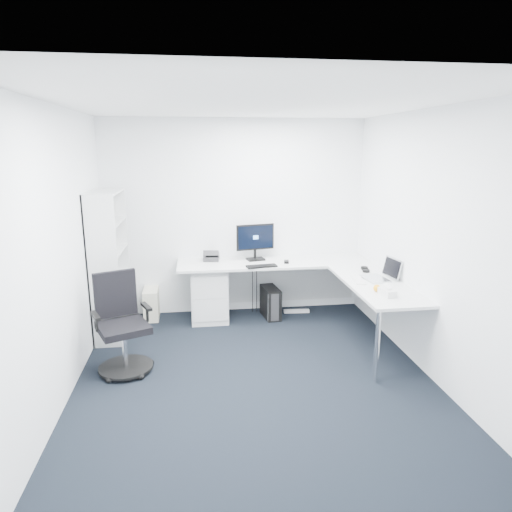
{
  "coord_description": "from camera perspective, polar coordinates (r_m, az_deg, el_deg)",
  "views": [
    {
      "loc": [
        -0.56,
        -4.19,
        2.33
      ],
      "look_at": [
        0.15,
        1.05,
        1.05
      ],
      "focal_mm": 32.0,
      "sensor_mm": 36.0,
      "label": 1
    }
  ],
  "objects": [
    {
      "name": "wall_right",
      "position": [
        4.91,
        21.21,
        1.16
      ],
      "size": [
        0.02,
        4.2,
        2.7
      ],
      "primitive_type": "cube",
      "color": "white",
      "rests_on": "ground"
    },
    {
      "name": "wall_front",
      "position": [
        2.38,
        6.73,
        -10.83
      ],
      "size": [
        3.6,
        0.02,
        2.7
      ],
      "primitive_type": "cube",
      "color": "white",
      "rests_on": "ground"
    },
    {
      "name": "ground",
      "position": [
        4.83,
        -0.1,
        -15.25
      ],
      "size": [
        4.2,
        4.2,
        0.0
      ],
      "primitive_type": "plane",
      "color": "black"
    },
    {
      "name": "bookshelf",
      "position": [
        5.92,
        -17.84,
        -1.0
      ],
      "size": [
        0.35,
        0.91,
        1.81
      ],
      "primitive_type": null,
      "color": "silver",
      "rests_on": "ground"
    },
    {
      "name": "black_keyboard",
      "position": [
        5.93,
        0.71,
        -1.28
      ],
      "size": [
        0.41,
        0.19,
        0.02
      ],
      "primitive_type": "cube",
      "rotation": [
        0.0,
        0.0,
        0.13
      ],
      "color": "black",
      "rests_on": "l_desk"
    },
    {
      "name": "ceiling",
      "position": [
        4.25,
        -0.11,
        18.6
      ],
      "size": [
        4.2,
        4.2,
        0.0
      ],
      "primitive_type": "plane",
      "color": "white"
    },
    {
      "name": "laptop",
      "position": [
        5.53,
        14.71,
        -1.59
      ],
      "size": [
        0.4,
        0.39,
        0.25
      ],
      "primitive_type": null,
      "rotation": [
        0.0,
        0.0,
        0.12
      ],
      "color": "silver",
      "rests_on": "l_desk"
    },
    {
      "name": "black_pc_tower",
      "position": [
        6.38,
        1.83,
        -5.8
      ],
      "size": [
        0.25,
        0.46,
        0.42
      ],
      "primitive_type": "cube",
      "rotation": [
        0.0,
        0.0,
        0.13
      ],
      "color": "black",
      "rests_on": "ground"
    },
    {
      "name": "power_strip",
      "position": [
        6.62,
        5.08,
        -6.88
      ],
      "size": [
        0.37,
        0.09,
        0.04
      ],
      "primitive_type": "cube",
      "rotation": [
        0.0,
        0.0,
        -0.08
      ],
      "color": "silver",
      "rests_on": "ground"
    },
    {
      "name": "l_desk",
      "position": [
        6.02,
        3.34,
        -5.14
      ],
      "size": [
        2.73,
        1.53,
        0.8
      ],
      "primitive_type": null,
      "color": "silver",
      "rests_on": "ground"
    },
    {
      "name": "drawer_pedestal",
      "position": [
        6.3,
        -5.87,
        -4.55
      ],
      "size": [
        0.49,
        0.61,
        0.75
      ],
      "primitive_type": "cube",
      "color": "silver",
      "rests_on": "ground"
    },
    {
      "name": "desk_phone",
      "position": [
        6.29,
        -5.6,
        0.1
      ],
      "size": [
        0.23,
        0.23,
        0.15
      ],
      "primitive_type": null,
      "rotation": [
        0.0,
        0.0,
        -0.12
      ],
      "color": "#28282A",
      "rests_on": "l_desk"
    },
    {
      "name": "orange_fruit",
      "position": [
        5.1,
        14.88,
        -3.91
      ],
      "size": [
        0.08,
        0.08,
        0.08
      ],
      "primitive_type": "sphere",
      "color": "orange",
      "rests_on": "l_desk"
    },
    {
      "name": "mouse",
      "position": [
        6.14,
        3.82,
        -0.72
      ],
      "size": [
        0.08,
        0.11,
        0.03
      ],
      "primitive_type": "cube",
      "rotation": [
        0.0,
        0.0,
        -0.17
      ],
      "color": "black",
      "rests_on": "l_desk"
    },
    {
      "name": "tissue_box",
      "position": [
        5.0,
        16.07,
        -4.39
      ],
      "size": [
        0.14,
        0.22,
        0.07
      ],
      "primitive_type": "cube",
      "rotation": [
        0.0,
        0.0,
        0.16
      ],
      "color": "silver",
      "rests_on": "l_desk"
    },
    {
      "name": "wall_back",
      "position": [
        6.39,
        -2.6,
        4.77
      ],
      "size": [
        3.6,
        0.02,
        2.7
      ],
      "primitive_type": "cube",
      "color": "white",
      "rests_on": "ground"
    },
    {
      "name": "headphones",
      "position": [
        5.92,
        13.5,
        -1.53
      ],
      "size": [
        0.17,
        0.23,
        0.06
      ],
      "primitive_type": null,
      "rotation": [
        0.0,
        0.0,
        -0.2
      ],
      "color": "black",
      "rests_on": "l_desk"
    },
    {
      "name": "beige_pc_tower",
      "position": [
        6.51,
        -12.93,
        -5.78
      ],
      "size": [
        0.21,
        0.44,
        0.42
      ],
      "primitive_type": "cube",
      "rotation": [
        0.0,
        0.0,
        0.02
      ],
      "color": "beige",
      "rests_on": "ground"
    },
    {
      "name": "task_chair",
      "position": [
        4.97,
        -16.29,
        -8.27
      ],
      "size": [
        0.77,
        0.77,
        1.05
      ],
      "primitive_type": null,
      "rotation": [
        0.0,
        0.0,
        0.41
      ],
      "color": "black",
      "rests_on": "ground"
    },
    {
      "name": "monitor",
      "position": [
        6.24,
        -0.07,
        1.79
      ],
      "size": [
        0.56,
        0.27,
        0.51
      ],
      "primitive_type": null,
      "rotation": [
        0.0,
        0.0,
        0.2
      ],
      "color": "black",
      "rests_on": "l_desk"
    },
    {
      "name": "white_keyboard",
      "position": [
        5.49,
        12.64,
        -2.88
      ],
      "size": [
        0.16,
        0.4,
        0.01
      ],
      "primitive_type": "cube",
      "rotation": [
        0.0,
        0.0,
        -0.13
      ],
      "color": "silver",
      "rests_on": "l_desk"
    },
    {
      "name": "wall_left",
      "position": [
        4.48,
        -23.57,
        -0.18
      ],
      "size": [
        0.02,
        4.2,
        2.7
      ],
      "primitive_type": "cube",
      "color": "white",
      "rests_on": "ground"
    }
  ]
}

